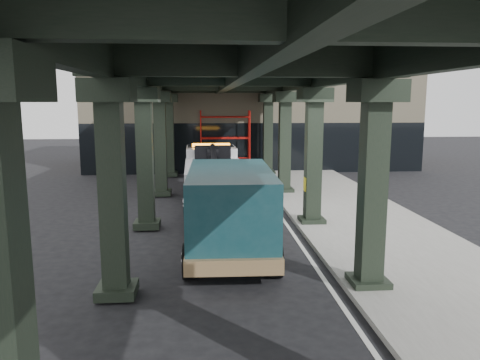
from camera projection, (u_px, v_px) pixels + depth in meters
name	position (u px, v px, depth m)	size (l,w,h in m)	color
ground	(246.00, 243.00, 15.11)	(90.00, 90.00, 0.00)	black
sidewalk	(362.00, 222.00, 17.41)	(5.00, 40.00, 0.15)	gray
lane_stripe	(287.00, 226.00, 17.21)	(0.12, 38.00, 0.01)	silver
viaduct	(230.00, 74.00, 16.15)	(7.40, 32.00, 6.40)	black
building	(249.00, 109.00, 34.28)	(22.00, 10.00, 8.00)	#C6B793
scaffolding	(225.00, 141.00, 29.17)	(3.08, 0.88, 4.00)	red
tow_truck	(213.00, 176.00, 20.39)	(2.67, 8.38, 2.73)	black
towed_van	(230.00, 208.00, 13.91)	(2.72, 6.47, 2.60)	#123941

